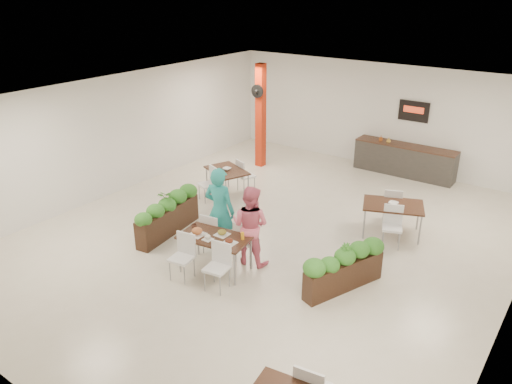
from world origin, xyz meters
TOP-DOWN VIEW (x-y plane):
  - ground at (0.00, 0.00)m, footprint 12.00×12.00m
  - room_shell at (0.00, 0.00)m, footprint 10.10×12.10m
  - red_column at (-3.00, 3.79)m, footprint 0.40×0.41m
  - service_counter at (1.00, 5.65)m, footprint 3.00×0.64m
  - main_table at (-0.14, -1.84)m, footprint 1.50×1.78m
  - diner_man at (-0.54, -1.18)m, footprint 0.76×0.56m
  - diner_woman at (0.26, -1.18)m, footprint 0.91×0.76m
  - planter_left at (-2.03, -1.27)m, footprint 0.63×2.06m
  - planter_right at (2.29, -0.96)m, footprint 0.92×1.77m
  - side_table_a at (-2.33, 1.28)m, footprint 1.42×1.66m
  - side_table_b at (2.17, 1.73)m, footprint 1.57×1.66m

SIDE VIEW (x-z plane):
  - ground at x=0.00m, z-range 0.00..0.00m
  - service_counter at x=1.00m, z-range -0.61..1.59m
  - planter_right at x=2.29m, z-range 0.01..0.98m
  - planter_left at x=-2.03m, z-range -0.02..1.07m
  - side_table_a at x=-2.33m, z-range 0.17..1.09m
  - main_table at x=-0.14m, z-range 0.17..1.10m
  - side_table_b at x=2.17m, z-range 0.18..1.10m
  - diner_woman at x=0.26m, z-range 0.00..1.70m
  - diner_man at x=-0.54m, z-range 0.00..1.92m
  - red_column at x=-3.00m, z-range 0.04..3.24m
  - room_shell at x=0.00m, z-range 0.40..3.62m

